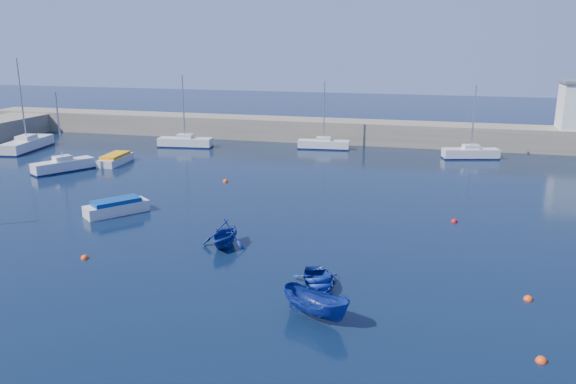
% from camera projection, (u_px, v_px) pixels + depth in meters
% --- Properties ---
extents(ground, '(220.00, 220.00, 0.00)m').
position_uv_depth(ground, '(165.00, 309.00, 26.29)').
color(ground, black).
rests_on(ground, ground).
extents(back_wall, '(96.00, 4.50, 2.60)m').
position_uv_depth(back_wall, '(335.00, 131.00, 68.88)').
color(back_wall, gray).
rests_on(back_wall, ground).
extents(sailboat_3, '(4.24, 5.66, 7.56)m').
position_uv_depth(sailboat_3, '(63.00, 165.00, 53.41)').
color(sailboat_3, silver).
rests_on(sailboat_3, ground).
extents(sailboat_4, '(3.25, 8.07, 10.23)m').
position_uv_depth(sailboat_4, '(27.00, 144.00, 63.70)').
color(sailboat_4, silver).
rests_on(sailboat_4, ground).
extents(sailboat_5, '(6.41, 2.46, 8.25)m').
position_uv_depth(sailboat_5, '(185.00, 142.00, 65.52)').
color(sailboat_5, silver).
rests_on(sailboat_5, ground).
extents(sailboat_6, '(5.95, 2.15, 7.68)m').
position_uv_depth(sailboat_6, '(324.00, 144.00, 64.41)').
color(sailboat_6, silver).
rests_on(sailboat_6, ground).
extents(sailboat_7, '(5.99, 3.08, 7.67)m').
position_uv_depth(sailboat_7, '(470.00, 153.00, 59.19)').
color(sailboat_7, silver).
rests_on(sailboat_7, ground).
extents(motorboat_1, '(3.94, 4.47, 1.09)m').
position_uv_depth(motorboat_1, '(116.00, 207.00, 40.49)').
color(motorboat_1, silver).
rests_on(motorboat_1, ground).
extents(motorboat_2, '(2.07, 4.98, 1.00)m').
position_uv_depth(motorboat_2, '(115.00, 159.00, 56.83)').
color(motorboat_2, silver).
rests_on(motorboat_2, ground).
extents(dinghy_center, '(3.42, 3.99, 0.70)m').
position_uv_depth(dinghy_center, '(318.00, 281.00, 28.49)').
color(dinghy_center, navy).
rests_on(dinghy_center, ground).
extents(dinghy_left, '(2.88, 3.29, 1.67)m').
position_uv_depth(dinghy_left, '(225.00, 234.00, 33.97)').
color(dinghy_left, navy).
rests_on(dinghy_left, ground).
extents(dinghy_right, '(3.80, 2.73, 1.38)m').
position_uv_depth(dinghy_right, '(316.00, 305.00, 25.22)').
color(dinghy_right, navy).
rests_on(dinghy_right, ground).
extents(buoy_0, '(0.44, 0.44, 0.44)m').
position_uv_depth(buoy_0, '(85.00, 258.00, 32.35)').
color(buoy_0, '#FF430D').
rests_on(buoy_0, ground).
extents(buoy_1, '(0.45, 0.45, 0.45)m').
position_uv_depth(buoy_1, '(454.00, 222.00, 38.80)').
color(buoy_1, '#B80D11').
rests_on(buoy_1, ground).
extents(buoy_2, '(0.45, 0.45, 0.45)m').
position_uv_depth(buoy_2, '(528.00, 300.00, 27.23)').
color(buoy_2, '#FF430D').
rests_on(buoy_2, ground).
extents(buoy_3, '(0.47, 0.47, 0.47)m').
position_uv_depth(buoy_3, '(225.00, 182.00, 49.67)').
color(buoy_3, '#FF430D').
rests_on(buoy_3, ground).
extents(buoy_5, '(0.45, 0.45, 0.45)m').
position_uv_depth(buoy_5, '(541.00, 361.00, 22.02)').
color(buoy_5, '#FF430D').
rests_on(buoy_5, ground).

